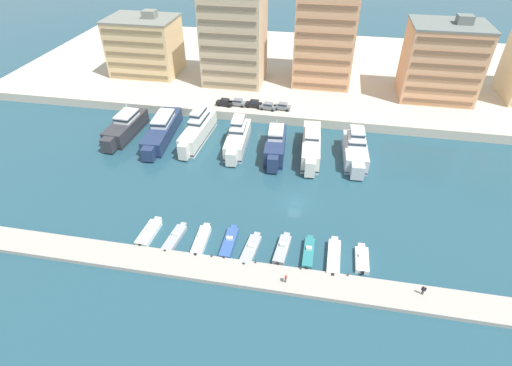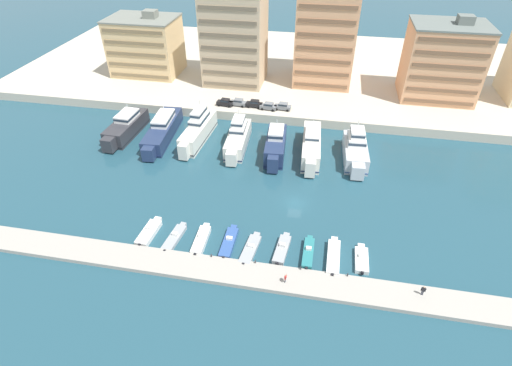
% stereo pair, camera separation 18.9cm
% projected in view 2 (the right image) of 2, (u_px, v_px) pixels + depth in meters
% --- Properties ---
extents(ground_plane, '(400.00, 400.00, 0.00)m').
position_uv_depth(ground_plane, '(295.00, 203.00, 73.71)').
color(ground_plane, '#234C5B').
extents(quay_promenade, '(180.00, 70.00, 2.26)m').
position_uv_depth(quay_promenade, '(318.00, 71.00, 123.92)').
color(quay_promenade, beige).
rests_on(quay_promenade, ground).
extents(pier_dock, '(120.00, 4.85, 0.72)m').
position_uv_depth(pier_dock, '(282.00, 280.00, 58.82)').
color(pier_dock, '#A8A399').
rests_on(pier_dock, ground).
extents(yacht_charcoal_far_left, '(5.33, 17.25, 6.81)m').
position_uv_depth(yacht_charcoal_far_left, '(126.00, 127.00, 92.79)').
color(yacht_charcoal_far_left, '#333338').
rests_on(yacht_charcoal_far_left, ground).
extents(yacht_navy_left, '(5.89, 21.35, 6.64)m').
position_uv_depth(yacht_navy_left, '(162.00, 130.00, 91.89)').
color(yacht_navy_left, navy).
rests_on(yacht_navy_left, ground).
extents(yacht_ivory_mid_left, '(4.63, 18.49, 8.87)m').
position_uv_depth(yacht_ivory_mid_left, '(198.00, 130.00, 90.54)').
color(yacht_ivory_mid_left, silver).
rests_on(yacht_ivory_mid_left, ground).
extents(yacht_ivory_center_left, '(4.71, 16.81, 8.23)m').
position_uv_depth(yacht_ivory_center_left, '(238.00, 137.00, 88.39)').
color(yacht_ivory_center_left, silver).
rests_on(yacht_ivory_center_left, ground).
extents(yacht_navy_center, '(4.91, 15.73, 7.35)m').
position_uv_depth(yacht_navy_center, '(276.00, 145.00, 85.85)').
color(yacht_navy_center, navy).
rests_on(yacht_navy_center, ground).
extents(yacht_ivory_center_right, '(4.57, 18.56, 7.02)m').
position_uv_depth(yacht_ivory_center_right, '(311.00, 146.00, 85.79)').
color(yacht_ivory_center_right, silver).
rests_on(yacht_ivory_center_right, ground).
extents(yacht_silver_mid_right, '(5.38, 15.93, 8.36)m').
position_uv_depth(yacht_silver_mid_right, '(356.00, 150.00, 84.16)').
color(yacht_silver_mid_right, silver).
rests_on(yacht_silver_mid_right, ground).
extents(motorboat_white_far_left, '(2.56, 7.14, 1.48)m').
position_uv_depth(motorboat_white_far_left, '(149.00, 232.00, 66.79)').
color(motorboat_white_far_left, white).
rests_on(motorboat_white_far_left, ground).
extents(motorboat_grey_left, '(2.48, 7.19, 1.21)m').
position_uv_depth(motorboat_grey_left, '(175.00, 237.00, 65.91)').
color(motorboat_grey_left, '#9EA3A8').
rests_on(motorboat_grey_left, ground).
extents(motorboat_white_mid_left, '(1.97, 7.36, 1.60)m').
position_uv_depth(motorboat_white_mid_left, '(201.00, 240.00, 65.23)').
color(motorboat_white_mid_left, white).
rests_on(motorboat_white_mid_left, ground).
extents(motorboat_blue_center_left, '(1.85, 7.72, 1.26)m').
position_uv_depth(motorboat_blue_center_left, '(229.00, 242.00, 64.98)').
color(motorboat_blue_center_left, '#33569E').
rests_on(motorboat_blue_center_left, ground).
extents(motorboat_grey_center, '(2.64, 7.52, 1.11)m').
position_uv_depth(motorboat_grey_center, '(250.00, 249.00, 63.78)').
color(motorboat_grey_center, '#9EA3A8').
rests_on(motorboat_grey_center, ground).
extents(motorboat_grey_center_right, '(2.36, 7.11, 1.52)m').
position_uv_depth(motorboat_grey_center_right, '(282.00, 249.00, 63.55)').
color(motorboat_grey_center_right, '#9EA3A8').
rests_on(motorboat_grey_center_right, ground).
extents(motorboat_teal_mid_right, '(1.63, 7.18, 1.53)m').
position_uv_depth(motorboat_teal_mid_right, '(308.00, 253.00, 62.86)').
color(motorboat_teal_mid_right, teal).
rests_on(motorboat_teal_mid_right, ground).
extents(motorboat_white_right, '(2.01, 8.18, 1.08)m').
position_uv_depth(motorboat_white_right, '(333.00, 257.00, 62.21)').
color(motorboat_white_right, white).
rests_on(motorboat_white_right, ground).
extents(motorboat_white_far_right, '(2.03, 6.29, 1.21)m').
position_uv_depth(motorboat_white_far_right, '(362.00, 259.00, 62.00)').
color(motorboat_white_far_right, white).
rests_on(motorboat_white_far_right, ground).
extents(car_black_far_left, '(4.23, 2.19, 1.80)m').
position_uv_depth(car_black_far_left, '(225.00, 102.00, 100.84)').
color(car_black_far_left, black).
rests_on(car_black_far_left, quay_promenade).
extents(car_grey_left, '(4.23, 2.20, 1.80)m').
position_uv_depth(car_grey_left, '(238.00, 102.00, 100.81)').
color(car_grey_left, slate).
rests_on(car_grey_left, quay_promenade).
extents(car_black_mid_left, '(4.16, 2.05, 1.80)m').
position_uv_depth(car_black_mid_left, '(254.00, 103.00, 100.19)').
color(car_black_mid_left, black).
rests_on(car_black_mid_left, quay_promenade).
extents(car_grey_center_left, '(4.23, 2.20, 1.80)m').
position_uv_depth(car_grey_center_left, '(268.00, 106.00, 99.06)').
color(car_grey_center_left, slate).
rests_on(car_grey_center_left, quay_promenade).
extents(car_grey_center, '(4.20, 2.12, 1.80)m').
position_uv_depth(car_grey_center, '(283.00, 106.00, 98.98)').
color(car_grey_center, slate).
rests_on(car_grey_center, quay_promenade).
extents(apartment_block_far_left, '(19.08, 14.09, 17.67)m').
position_uv_depth(apartment_block_far_left, '(146.00, 46.00, 115.16)').
color(apartment_block_far_left, '#E0BC84').
rests_on(apartment_block_far_left, quay_promenade).
extents(apartment_block_left, '(16.32, 13.98, 28.39)m').
position_uv_depth(apartment_block_left, '(235.00, 33.00, 106.62)').
color(apartment_block_left, '#C6AD89').
rests_on(apartment_block_left, quay_promenade).
extents(apartment_block_mid_left, '(15.75, 16.45, 28.95)m').
position_uv_depth(apartment_block_mid_left, '(326.00, 32.00, 106.90)').
color(apartment_block_mid_left, tan).
rests_on(apartment_block_mid_left, quay_promenade).
extents(apartment_block_center_left, '(18.30, 14.26, 20.56)m').
position_uv_depth(apartment_block_center_left, '(442.00, 62.00, 100.51)').
color(apartment_block_center_left, tan).
rests_on(apartment_block_center_left, quay_promenade).
extents(pedestrian_near_edge, '(0.31, 0.64, 1.67)m').
position_uv_depth(pedestrian_near_edge, '(285.00, 278.00, 57.43)').
color(pedestrian_near_edge, '#4C515B').
rests_on(pedestrian_near_edge, pier_dock).
extents(pedestrian_mid_deck, '(0.66, 0.30, 1.72)m').
position_uv_depth(pedestrian_mid_deck, '(423.00, 290.00, 55.63)').
color(pedestrian_mid_deck, '#282D3D').
rests_on(pedestrian_mid_deck, pier_dock).
extents(bollard_west, '(0.20, 0.20, 0.61)m').
position_uv_depth(bollard_west, '(211.00, 255.00, 61.80)').
color(bollard_west, '#2D2D33').
rests_on(bollard_west, pier_dock).
extents(bollard_west_mid, '(0.20, 0.20, 0.61)m').
position_uv_depth(bollard_west_mid, '(255.00, 262.00, 60.78)').
color(bollard_west_mid, '#2D2D33').
rests_on(bollard_west_mid, pier_dock).
extents(bollard_east_mid, '(0.20, 0.20, 0.61)m').
position_uv_depth(bollard_east_mid, '(301.00, 268.00, 59.75)').
color(bollard_east_mid, '#2D2D33').
rests_on(bollard_east_mid, pier_dock).
extents(bollard_east, '(0.20, 0.20, 0.61)m').
position_uv_depth(bollard_east, '(348.00, 275.00, 58.73)').
color(bollard_east, '#2D2D33').
rests_on(bollard_east, pier_dock).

